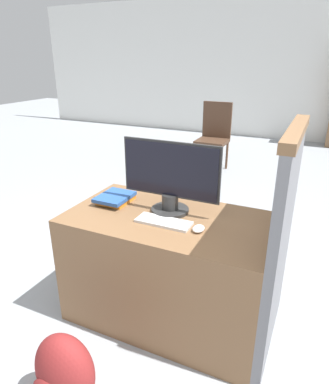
# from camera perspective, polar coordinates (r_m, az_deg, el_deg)

# --- Properties ---
(ground_plane) EXTENTS (20.00, 20.00, 0.00)m
(ground_plane) POSITION_cam_1_polar(r_m,az_deg,el_deg) (2.26, -3.39, -24.83)
(ground_plane) COLOR #93999E
(wall_back) EXTENTS (12.00, 0.06, 2.80)m
(wall_back) POSITION_cam_1_polar(r_m,az_deg,el_deg) (7.60, 20.37, 18.66)
(wall_back) COLOR white
(wall_back) RESTS_ON ground_plane
(desk) EXTENTS (1.25, 0.70, 0.73)m
(desk) POSITION_cam_1_polar(r_m,az_deg,el_deg) (2.26, 0.71, -12.54)
(desk) COLOR brown
(desk) RESTS_ON ground_plane
(carrel_divider) EXTENTS (0.07, 0.76, 1.33)m
(carrel_divider) POSITION_cam_1_polar(r_m,az_deg,el_deg) (1.99, 18.68, -8.56)
(carrel_divider) COLOR slate
(carrel_divider) RESTS_ON ground_plane
(monitor) EXTENTS (0.62, 0.24, 0.45)m
(monitor) POSITION_cam_1_polar(r_m,az_deg,el_deg) (2.07, 0.98, 2.38)
(monitor) COLOR #282828
(monitor) RESTS_ON desk
(keyboard) EXTENTS (0.33, 0.12, 0.02)m
(keyboard) POSITION_cam_1_polar(r_m,az_deg,el_deg) (2.00, -0.14, -5.00)
(keyboard) COLOR silver
(keyboard) RESTS_ON desk
(mouse) EXTENTS (0.06, 0.09, 0.03)m
(mouse) POSITION_cam_1_polar(r_m,az_deg,el_deg) (1.92, 5.68, -6.09)
(mouse) COLOR white
(mouse) RESTS_ON desk
(book_stack) EXTENTS (0.20, 0.25, 0.05)m
(book_stack) POSITION_cam_1_polar(r_m,az_deg,el_deg) (2.29, -8.19, -1.03)
(book_stack) COLOR orange
(book_stack) RESTS_ON desk
(backpack) EXTENTS (0.32, 0.25, 0.41)m
(backpack) POSITION_cam_1_polar(r_m,az_deg,el_deg) (1.94, -16.43, -26.93)
(backpack) COLOR maroon
(backpack) RESTS_ON ground_plane
(far_chair) EXTENTS (0.44, 0.44, 1.01)m
(far_chair) POSITION_cam_1_polar(r_m,az_deg,el_deg) (5.26, 8.28, 9.63)
(far_chair) COLOR #4C3323
(far_chair) RESTS_ON ground_plane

